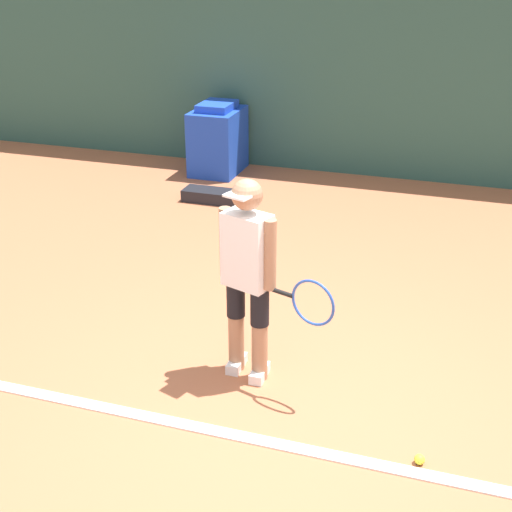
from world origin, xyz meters
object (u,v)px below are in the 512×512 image
at_px(tennis_player, 249,272).
at_px(equipment_bag, 211,196).
at_px(covered_chair, 218,139).
at_px(tennis_ball, 419,459).

relative_size(tennis_player, equipment_bag, 2.20).
height_order(tennis_player, equipment_bag, tennis_player).
distance_m(tennis_player, covered_chair, 5.10).
bearing_deg(tennis_player, equipment_bag, 133.86).
xyz_separation_m(covered_chair, equipment_bag, (0.35, -1.17, -0.39)).
bearing_deg(covered_chair, tennis_ball, -57.62).
bearing_deg(tennis_player, covered_chair, 131.71).
relative_size(covered_chair, equipment_bag, 1.38).
relative_size(tennis_player, covered_chair, 1.59).
bearing_deg(equipment_bag, tennis_ball, -53.88).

